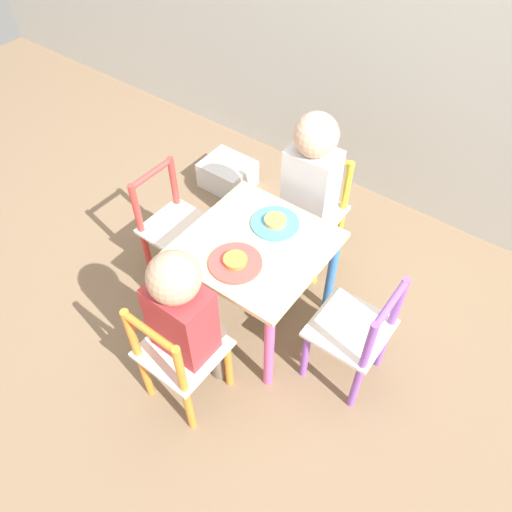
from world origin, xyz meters
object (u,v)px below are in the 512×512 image
Objects in this scene: chair_purple at (355,335)px; child_back at (309,183)px; plate_front at (235,262)px; kids_table at (256,258)px; child_front at (186,314)px; storage_bin at (228,174)px; chair_yellow at (312,213)px; chair_red at (175,229)px; plate_back at (275,223)px; chair_orange at (179,356)px.

child_back reaches higher than chair_purple.
child_back is 0.50m from plate_front.
chair_purple is (0.44, -0.00, -0.11)m from kids_table.
child_front reaches higher than plate_front.
child_back is 0.77m from storage_bin.
chair_yellow is at bearing -88.34° from child_front.
chair_red is 0.60m from child_back.
child_back reaches higher than kids_table.
kids_table is 2.74× the size of plate_back.
plate_back is (0.00, 0.12, 0.09)m from kids_table.
chair_orange is 1.00× the size of chair_yellow.
child_back is (0.42, 0.37, 0.21)m from chair_red.
storage_bin is (-0.63, 0.60, -0.30)m from kids_table.
plate_front is (0.02, -0.55, 0.20)m from chair_yellow.
chair_purple is at bearing -46.17° from chair_yellow.
plate_back reaches higher than kids_table.
chair_red is 2.11× the size of storage_bin.
chair_red is 0.49m from plate_back.
chair_purple is at bearing -89.42° from chair_red.
child_front is (0.43, -0.38, 0.18)m from chair_red.
kids_table is 0.38m from child_front.
plate_back is (-0.44, 0.12, 0.20)m from chair_purple.
chair_orange is 0.87m from chair_yellow.
child_front reaches higher than chair_red.
plate_front is (0.44, -0.13, 0.20)m from chair_red.
chair_yellow and chair_red have the same top height.
plate_back reaches higher than storage_bin.
kids_table is 0.94× the size of chair_orange.
plate_front is at bearing -90.00° from kids_table.
kids_table is at bearing -90.00° from plate_back.
child_front is at bearing -57.41° from storage_bin.
chair_purple reaches higher than storage_bin.
kids_table is 0.94× the size of chair_purple.
child_front is 0.94× the size of child_back.
chair_yellow is at bearing -133.83° from chair_purple.
plate_front is at bearing -90.00° from plate_back.
chair_red is at bearing -45.20° from chair_orange.
chair_orange is 2.83× the size of plate_front.
chair_orange is at bearing -90.74° from plate_back.
kids_table is 0.45m from chair_yellow.
child_back is 0.26m from plate_back.
chair_yellow is 0.63m from chair_purple.
chair_orange is at bearing -134.80° from chair_red.
chair_orange reaches higher than storage_bin.
storage_bin is at bearing 157.59° from child_back.
child_back reaches higher than chair_red.
child_back is (-0.01, 0.38, 0.10)m from kids_table.
chair_purple is 0.60m from child_front.
plate_back is 0.89m from storage_bin.
child_front is 0.75m from child_back.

